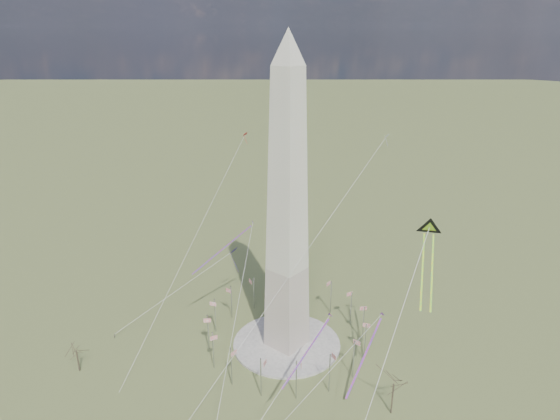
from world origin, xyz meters
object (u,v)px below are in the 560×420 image
Objects in this scene: tree_near at (394,382)px; kite_delta_black at (429,232)px; person_west at (115,336)px; washington_monument at (287,212)px.

tree_near is 0.69× the size of kite_delta_black.
kite_delta_black is (-0.49, 13.97, 39.35)m from tree_near.
person_west is at bearing 0.01° from kite_delta_black.
washington_monument is 6.84× the size of tree_near.
washington_monument is 4.69× the size of kite_delta_black.
person_west is at bearing -143.90° from washington_monument.
kite_delta_black is at bearing 10.86° from washington_monument.
tree_near is 95.17m from person_west.
tree_near is 9.60× the size of person_west.
washington_monument is 65.61× the size of person_west.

